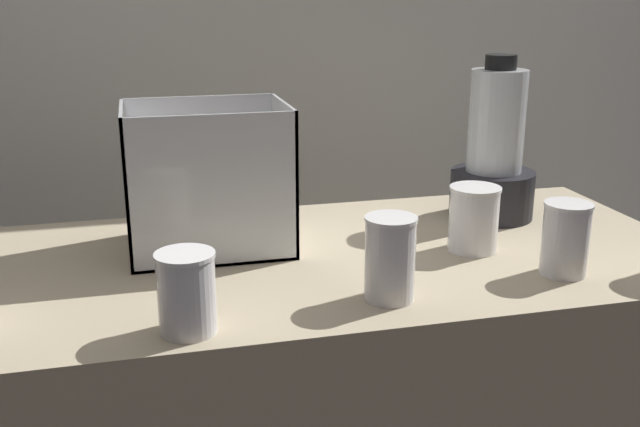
{
  "coord_description": "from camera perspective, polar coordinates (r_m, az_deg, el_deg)",
  "views": [
    {
      "loc": [
        -0.31,
        -1.22,
        1.37
      ],
      "look_at": [
        0.0,
        0.0,
        0.98
      ],
      "focal_mm": 41.12,
      "sensor_mm": 36.0,
      "label": 1
    }
  ],
  "objects": [
    {
      "name": "juice_cup_pomegranate_right",
      "position": [
        1.38,
        11.85,
        -0.75
      ],
      "size": [
        0.09,
        0.09,
        0.12
      ],
      "color": "white",
      "rests_on": "counter"
    },
    {
      "name": "juice_cup_pomegranate_left",
      "position": [
        1.05,
        -10.31,
        -6.51
      ],
      "size": [
        0.09,
        0.09,
        0.12
      ],
      "color": "white",
      "rests_on": "counter"
    },
    {
      "name": "juice_cup_beet_far_right",
      "position": [
        1.31,
        18.53,
        -2.21
      ],
      "size": [
        0.08,
        0.08,
        0.13
      ],
      "color": "white",
      "rests_on": "counter"
    },
    {
      "name": "carrot_display_bin",
      "position": [
        1.38,
        -8.72,
        0.67
      ],
      "size": [
        0.3,
        0.23,
        0.27
      ],
      "color": "white",
      "rests_on": "counter"
    },
    {
      "name": "juice_cup_pomegranate_middle",
      "position": [
        1.15,
        5.45,
        -3.94
      ],
      "size": [
        0.08,
        0.08,
        0.14
      ],
      "color": "white",
      "rests_on": "counter"
    },
    {
      "name": "back_wall_unit",
      "position": [
        2.02,
        -5.36,
        14.11
      ],
      "size": [
        2.6,
        0.24,
        2.5
      ],
      "color": "silver",
      "rests_on": "ground_plane"
    },
    {
      "name": "blender_pitcher",
      "position": [
        1.58,
        13.39,
        4.21
      ],
      "size": [
        0.18,
        0.18,
        0.34
      ],
      "color": "black",
      "rests_on": "counter"
    }
  ]
}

